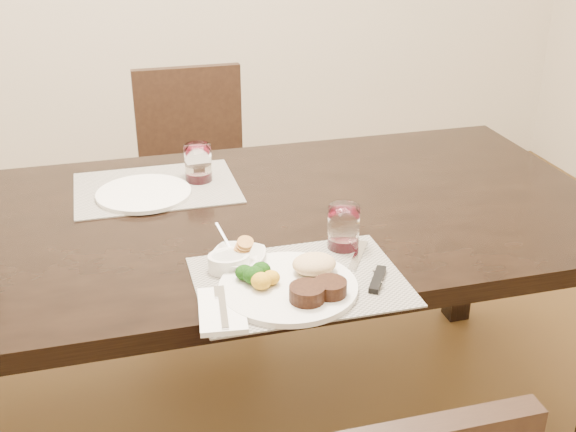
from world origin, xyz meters
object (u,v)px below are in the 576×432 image
object	(u,v)px
wine_glass_near	(343,229)
dinner_plate	(295,283)
steak_knife	(373,273)
cracker_bowl	(239,258)
chair_far	(196,173)
far_plate	(144,194)

from	to	relation	value
wine_glass_near	dinner_plate	bearing A→B (deg)	-135.59
steak_knife	cracker_bowl	distance (m)	0.31
chair_far	wine_glass_near	distance (m)	1.25
dinner_plate	steak_knife	world-z (taller)	dinner_plate
steak_knife	cracker_bowl	bearing A→B (deg)	-172.79
cracker_bowl	dinner_plate	bearing A→B (deg)	-55.77
chair_far	far_plate	distance (m)	0.84
chair_far	far_plate	size ratio (longest dim) A/B	3.39
far_plate	wine_glass_near	bearing A→B (deg)	-45.02
chair_far	steak_knife	world-z (taller)	chair_far
far_plate	chair_far	bearing A→B (deg)	71.97
chair_far	dinner_plate	size ratio (longest dim) A/B	2.98
steak_knife	wine_glass_near	world-z (taller)	wine_glass_near
dinner_plate	cracker_bowl	xyz separation A→B (m)	(-0.10, 0.14, -0.00)
chair_far	wine_glass_near	size ratio (longest dim) A/B	8.48
dinner_plate	far_plate	bearing A→B (deg)	119.16
steak_knife	cracker_bowl	size ratio (longest dim) A/B	1.49
dinner_plate	far_plate	size ratio (longest dim) A/B	1.14
dinner_plate	steak_knife	bearing A→B (deg)	8.93
cracker_bowl	steak_knife	bearing A→B (deg)	-24.37
dinner_plate	wine_glass_near	xyz separation A→B (m)	(0.17, 0.16, 0.03)
dinner_plate	far_plate	xyz separation A→B (m)	(-0.27, 0.60, -0.01)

